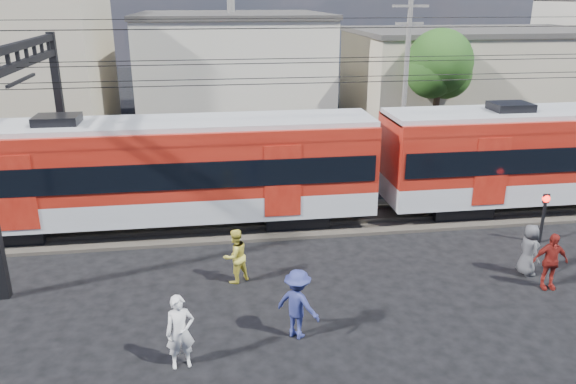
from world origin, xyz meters
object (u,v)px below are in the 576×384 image
object	(u,v)px
pedestrian_c	(298,304)
crossing_signal	(544,209)
commuter_train	(162,169)
pedestrian_a	(180,332)

from	to	relation	value
pedestrian_c	crossing_signal	distance (m)	10.57
commuter_train	pedestrian_a	bearing A→B (deg)	-84.12
commuter_train	pedestrian_c	xyz separation A→B (m)	(3.81, -7.69, -1.46)
pedestrian_a	crossing_signal	world-z (taller)	pedestrian_a
pedestrian_a	crossing_signal	bearing A→B (deg)	13.68
pedestrian_a	pedestrian_c	world-z (taller)	pedestrian_c
pedestrian_a	pedestrian_c	xyz separation A→B (m)	(2.93, 0.84, 0.01)
pedestrian_a	pedestrian_c	bearing A→B (deg)	6.33
pedestrian_a	pedestrian_c	size ratio (longest dim) A/B	0.99
commuter_train	pedestrian_c	size ratio (longest dim) A/B	26.68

